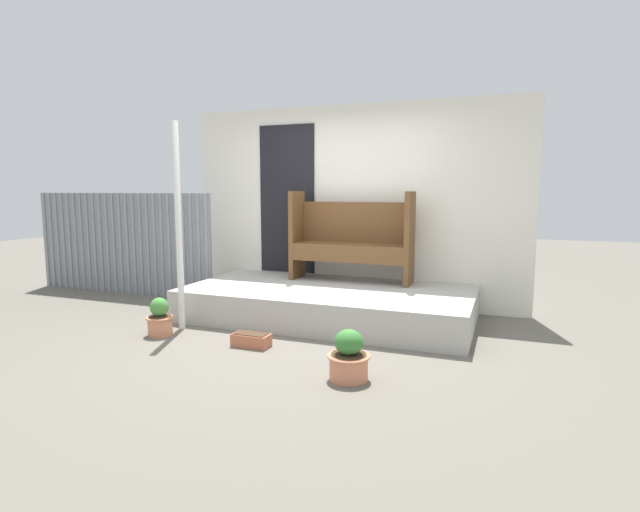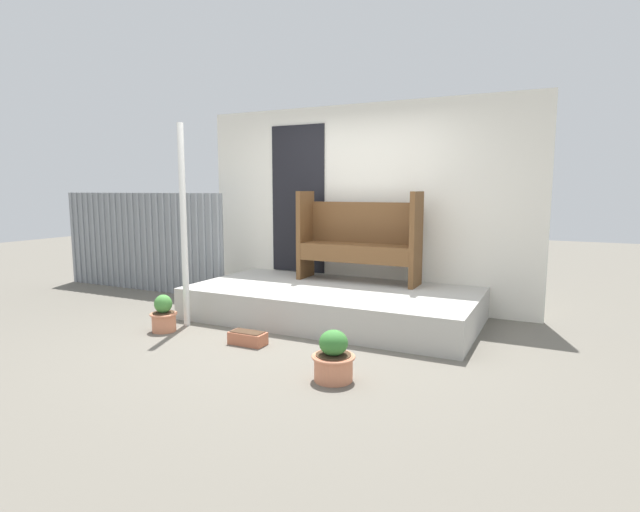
# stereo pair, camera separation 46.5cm
# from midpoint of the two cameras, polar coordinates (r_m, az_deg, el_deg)

# --- Properties ---
(ground_plane) EXTENTS (24.00, 24.00, 0.00)m
(ground_plane) POSITION_cam_midpoint_polar(r_m,az_deg,el_deg) (5.23, -0.42, -9.24)
(ground_plane) COLOR #666056
(porch_slab) EXTENTS (3.31, 1.69, 0.37)m
(porch_slab) POSITION_cam_midpoint_polar(r_m,az_deg,el_deg) (5.90, 3.73, -5.44)
(porch_slab) COLOR #B2AFA8
(porch_slab) RESTS_ON ground_plane
(house_wall) EXTENTS (4.51, 0.08, 2.60)m
(house_wall) POSITION_cam_midpoint_polar(r_m,az_deg,el_deg) (6.58, 6.39, 5.72)
(house_wall) COLOR white
(house_wall) RESTS_ON ground_plane
(fence_corrugated) EXTENTS (3.05, 0.05, 1.47)m
(fence_corrugated) POSITION_cam_midpoint_polar(r_m,az_deg,el_deg) (7.90, -18.27, 1.54)
(fence_corrugated) COLOR gray
(fence_corrugated) RESTS_ON ground_plane
(support_post) EXTENTS (0.07, 0.07, 2.23)m
(support_post) POSITION_cam_midpoint_polar(r_m,az_deg,el_deg) (5.62, -13.06, 3.30)
(support_post) COLOR white
(support_post) RESTS_ON ground_plane
(bench) EXTENTS (1.53, 0.40, 1.12)m
(bench) POSITION_cam_midpoint_polar(r_m,az_deg,el_deg) (6.23, 6.60, 2.26)
(bench) COLOR brown
(bench) RESTS_ON porch_slab
(flower_pot_left) EXTENTS (0.29, 0.29, 0.40)m
(flower_pot_left) POSITION_cam_midpoint_polar(r_m,az_deg,el_deg) (5.57, -15.17, -6.59)
(flower_pot_left) COLOR tan
(flower_pot_left) RESTS_ON ground_plane
(flower_pot_middle) EXTENTS (0.35, 0.35, 0.41)m
(flower_pot_middle) POSITION_cam_midpoint_polar(r_m,az_deg,el_deg) (4.06, 4.90, -11.65)
(flower_pot_middle) COLOR tan
(flower_pot_middle) RESTS_ON ground_plane
(planter_box_rect) EXTENTS (0.37, 0.18, 0.13)m
(planter_box_rect) POSITION_cam_midpoint_polar(r_m,az_deg,el_deg) (4.99, -5.60, -9.34)
(planter_box_rect) COLOR #B76647
(planter_box_rect) RESTS_ON ground_plane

